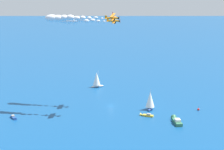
% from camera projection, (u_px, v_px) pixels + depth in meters
% --- Properties ---
extents(ground_plane, '(2000.00, 2000.00, 0.00)m').
position_uv_depth(ground_plane, '(111.00, 106.00, 174.83)').
color(ground_plane, navy).
extents(motorboat_near_centre, '(3.75, 5.63, 1.62)m').
position_uv_depth(motorboat_near_centre, '(14.00, 118.00, 156.45)').
color(motorboat_near_centre, '#23478C').
rests_on(motorboat_near_centre, ground_plane).
extents(motorboat_far_stbd, '(2.60, 6.29, 1.77)m').
position_uv_depth(motorboat_far_stbd, '(146.00, 115.00, 159.55)').
color(motorboat_far_stbd, gold).
rests_on(motorboat_far_stbd, ground_plane).
extents(sailboat_inshore, '(7.96, 5.31, 9.89)m').
position_uv_depth(sailboat_inshore, '(150.00, 100.00, 168.20)').
color(sailboat_inshore, '#23478C').
rests_on(sailboat_inshore, ground_plane).
extents(motorboat_offshore, '(9.74, 8.24, 2.96)m').
position_uv_depth(motorboat_offshore, '(176.00, 121.00, 151.54)').
color(motorboat_offshore, '#33704C').
rests_on(motorboat_offshore, ground_plane).
extents(sailboat_trailing, '(7.83, 6.38, 10.24)m').
position_uv_depth(sailboat_trailing, '(97.00, 80.00, 210.10)').
color(sailboat_trailing, white).
rests_on(sailboat_trailing, ground_plane).
extents(marker_buoy, '(1.10, 1.10, 2.10)m').
position_uv_depth(marker_buoy, '(198.00, 109.00, 168.02)').
color(marker_buoy, red).
rests_on(marker_buoy, ground_plane).
extents(biplane_lead, '(7.34, 7.13, 3.67)m').
position_uv_depth(biplane_lead, '(114.00, 21.00, 171.96)').
color(biplane_lead, orange).
extents(wingwalker_lead, '(1.41, 0.64, 1.53)m').
position_uv_depth(wingwalker_lead, '(114.00, 16.00, 171.11)').
color(wingwalker_lead, red).
extents(smoke_trail_lead, '(10.83, 23.49, 3.57)m').
position_uv_depth(smoke_trail_lead, '(73.00, 20.00, 175.89)').
color(smoke_trail_lead, silver).
extents(biplane_wingman, '(7.34, 7.13, 3.67)m').
position_uv_depth(biplane_wingman, '(113.00, 18.00, 158.72)').
color(biplane_wingman, orange).
extents(wingwalker_wingman, '(1.41, 0.64, 1.53)m').
position_uv_depth(wingwalker_wingman, '(113.00, 13.00, 157.87)').
color(wingwalker_wingman, red).
extents(smoke_trail_wingman, '(12.94, 26.77, 3.91)m').
position_uv_depth(smoke_trail_wingman, '(62.00, 18.00, 162.98)').
color(smoke_trail_wingman, silver).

